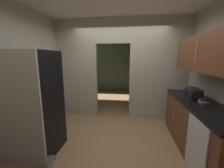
{
  "coord_description": "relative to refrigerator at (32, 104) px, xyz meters",
  "views": [
    {
      "loc": [
        0.28,
        -2.57,
        1.7
      ],
      "look_at": [
        -0.12,
        0.51,
        1.11
      ],
      "focal_mm": 22.46,
      "sensor_mm": 36.0,
      "label": 1
    }
  ],
  "objects": [
    {
      "name": "kitchen_partition",
      "position": [
        1.46,
        1.78,
        0.54
      ],
      "size": [
        3.65,
        0.12,
        2.74
      ],
      "color": "#ADA899",
      "rests_on": "ground"
    },
    {
      "name": "refrigerator",
      "position": [
        0.0,
        0.0,
        0.0
      ],
      "size": [
        0.84,
        0.75,
        1.81
      ],
      "color": "black",
      "rests_on": "ground"
    },
    {
      "name": "adjoining_room_shell",
      "position": [
        1.41,
        4.07,
        0.46
      ],
      "size": [
        3.65,
        3.44,
        2.74
      ],
      "color": "slate",
      "rests_on": "ground"
    },
    {
      "name": "boombox",
      "position": [
        2.89,
        0.62,
        0.12
      ],
      "size": [
        0.2,
        0.36,
        0.22
      ],
      "color": "black",
      "rests_on": "lower_cabinet_run"
    },
    {
      "name": "dishwasher",
      "position": [
        2.62,
        -0.26,
        -0.47
      ],
      "size": [
        0.02,
        0.56,
        0.87
      ],
      "color": "#B7BABC",
      "rests_on": "ground"
    },
    {
      "name": "upper_cabinet_counterside",
      "position": [
        2.92,
        0.33,
        0.86
      ],
      "size": [
        0.36,
        1.9,
        0.61
      ],
      "color": "brown"
    },
    {
      "name": "paint_can",
      "position": [
        0.51,
        -0.39,
        -0.82
      ],
      "size": [
        0.18,
        0.18,
        0.18
      ],
      "color": "silver",
      "rests_on": "ground"
    },
    {
      "name": "kitchen_overhead_slab",
      "position": [
        1.41,
        0.84,
        1.86
      ],
      "size": [
        4.05,
        6.69,
        0.06
      ],
      "primitive_type": "cube",
      "color": "silver"
    },
    {
      "name": "lower_cabinet_run",
      "position": [
        2.92,
        0.33,
        -0.44
      ],
      "size": [
        0.63,
        2.11,
        0.93
      ],
      "color": "brown",
      "rests_on": "ground"
    },
    {
      "name": "book_stack",
      "position": [
        2.91,
        0.27,
        0.07
      ],
      "size": [
        0.14,
        0.17,
        0.08
      ],
      "color": "#8C3893",
      "rests_on": "lower_cabinet_run"
    },
    {
      "name": "ground",
      "position": [
        1.41,
        0.43,
        -0.91
      ],
      "size": [
        20.0,
        20.0,
        0.0
      ],
      "primitive_type": "plane",
      "color": "#93704C"
    }
  ]
}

